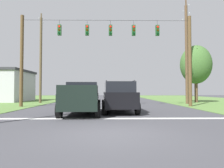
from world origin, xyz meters
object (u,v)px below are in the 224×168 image
(pickup_truck, at_px, (82,98))
(tree_roadside_right, at_px, (196,65))
(utility_pole_near_left, at_px, (41,59))
(utility_pole_mid_right, at_px, (187,52))
(overhead_signal_span, at_px, (107,54))
(distant_car_crossing_white, at_px, (87,95))
(suv_black, at_px, (119,96))

(pickup_truck, bearing_deg, tree_roadside_right, 44.03)
(utility_pole_near_left, height_order, tree_roadside_right, utility_pole_near_left)
(pickup_truck, bearing_deg, utility_pole_mid_right, 42.21)
(utility_pole_mid_right, bearing_deg, overhead_signal_span, -157.45)
(pickup_truck, bearing_deg, utility_pole_near_left, 119.60)
(distant_car_crossing_white, xyz_separation_m, utility_pole_near_left, (-4.87, -4.85, 4.33))
(suv_black, distance_m, utility_pole_mid_right, 12.13)
(overhead_signal_span, bearing_deg, utility_pole_mid_right, 22.55)
(utility_pole_mid_right, height_order, utility_pole_near_left, utility_pole_mid_right)
(pickup_truck, xyz_separation_m, utility_pole_mid_right, (10.04, 9.11, 4.67))
(pickup_truck, bearing_deg, distant_car_crossing_white, 94.87)
(pickup_truck, relative_size, tree_roadside_right, 0.79)
(utility_pole_mid_right, distance_m, utility_pole_near_left, 16.37)
(utility_pole_mid_right, distance_m, tree_roadside_right, 3.58)
(utility_pole_mid_right, bearing_deg, distant_car_crossing_white, 149.59)
(distant_car_crossing_white, bearing_deg, overhead_signal_span, -74.48)
(distant_car_crossing_white, relative_size, tree_roadside_right, 0.63)
(overhead_signal_span, height_order, pickup_truck, overhead_signal_span)
(suv_black, relative_size, tree_roadside_right, 0.70)
(overhead_signal_span, relative_size, suv_black, 3.16)
(pickup_truck, distance_m, suv_black, 2.51)
(tree_roadside_right, bearing_deg, pickup_truck, -135.97)
(suv_black, height_order, tree_roadside_right, tree_roadside_right)
(overhead_signal_span, height_order, utility_pole_near_left, utility_pole_near_left)
(suv_black, xyz_separation_m, tree_roadside_right, (9.87, 10.81, 3.51))
(suv_black, xyz_separation_m, utility_pole_near_left, (-8.53, 9.98, 4.06))
(utility_pole_near_left, bearing_deg, distant_car_crossing_white, 44.89)
(distant_car_crossing_white, bearing_deg, utility_pole_mid_right, -30.41)
(tree_roadside_right, bearing_deg, distant_car_crossing_white, 163.44)
(overhead_signal_span, distance_m, utility_pole_near_left, 9.42)
(tree_roadside_right, bearing_deg, overhead_signal_span, -149.82)
(distant_car_crossing_white, distance_m, utility_pole_mid_right, 14.07)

